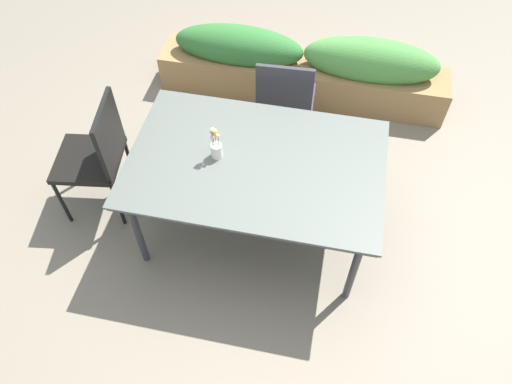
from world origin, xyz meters
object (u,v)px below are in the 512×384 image
Objects in this scene: flower_vase at (216,147)px; planter_box at (304,67)px; chair_end_left at (97,153)px; dining_table at (256,167)px; chair_far_side at (285,100)px.

flower_vase is 0.10× the size of planter_box.
planter_box is (1.26, 1.54, -0.25)m from chair_end_left.
chair_far_side is at bearing 86.33° from dining_table.
flower_vase is 1.68m from planter_box.
flower_vase is (0.88, -0.02, 0.26)m from chair_end_left.
chair_end_left is at bearing 179.38° from dining_table.
flower_vase is at bearing -179.23° from dining_table.
dining_table is 1.60m from planter_box.
flower_vase is at bearing -103.63° from planter_box.
flower_vase is (-0.31, -0.86, 0.30)m from chair_far_side.
chair_end_left reaches higher than dining_table.
chair_far_side is 0.36× the size of planter_box.
planter_box is (0.06, 0.69, -0.21)m from chair_far_side.
dining_table is 0.64× the size of planter_box.
chair_end_left is at bearing -147.35° from chair_far_side.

